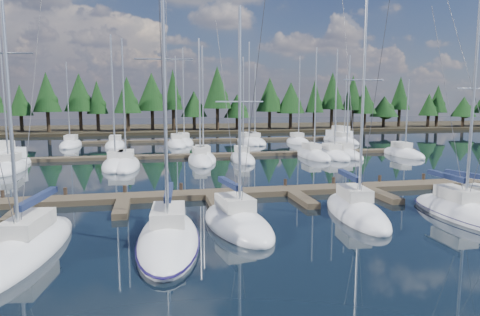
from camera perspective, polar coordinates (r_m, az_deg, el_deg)
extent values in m
plane|color=black|center=(43.75, 1.61, -1.41)|extent=(260.00, 260.00, 0.00)
cube|color=black|center=(102.71, -6.25, 3.94)|extent=(220.00, 30.00, 0.60)
cube|color=#4A3F2E|center=(32.36, 6.59, -4.34)|extent=(44.00, 2.00, 0.40)
cube|color=#4A3F2E|center=(28.92, -27.55, -6.62)|extent=(0.90, 4.00, 0.40)
cube|color=#4A3F2E|center=(27.89, -15.53, -6.53)|extent=(0.90, 4.00, 0.40)
cube|color=#4A3F2E|center=(28.13, -3.17, -6.13)|extent=(0.90, 4.00, 0.40)
cube|color=#4A3F2E|center=(29.61, 8.44, -5.50)|extent=(0.90, 4.00, 0.40)
cube|color=#4A3F2E|center=(32.15, 18.55, -4.77)|extent=(0.90, 4.00, 0.40)
cube|color=#4A3F2E|center=(35.54, 26.95, -4.05)|extent=(0.90, 4.00, 0.40)
cylinder|color=#33261C|center=(33.17, -29.07, -4.53)|extent=(0.26, 0.26, 0.90)
cylinder|color=#33261C|center=(32.21, -22.24, -4.47)|extent=(0.26, 0.26, 0.90)
cylinder|color=#33261C|center=(31.72, -15.10, -4.34)|extent=(0.26, 0.26, 0.90)
cylinder|color=#33261C|center=(31.74, -7.86, -4.14)|extent=(0.26, 0.26, 0.90)
cylinder|color=#33261C|center=(32.25, -0.74, -3.87)|extent=(0.26, 0.26, 0.90)
cylinder|color=#33261C|center=(33.24, 6.05, -3.57)|extent=(0.26, 0.26, 0.90)
cylinder|color=#33261C|center=(34.67, 12.37, -3.24)|extent=(0.26, 0.26, 0.90)
cylinder|color=#33261C|center=(36.48, 18.11, -2.90)|extent=(0.26, 0.26, 0.90)
cylinder|color=#33261C|center=(38.63, 23.26, -2.58)|extent=(0.26, 0.26, 0.90)
cylinder|color=#33261C|center=(41.05, 27.84, -2.27)|extent=(0.26, 0.26, 0.90)
cube|color=#4A3F2E|center=(53.40, -0.90, 0.46)|extent=(50.00, 1.80, 0.40)
cube|color=#4A3F2E|center=(73.02, -3.90, 2.39)|extent=(46.00, 1.80, 0.40)
ellipsoid|color=white|center=(21.84, -26.74, -11.19)|extent=(4.00, 10.30, 1.90)
cube|color=beige|center=(21.94, -26.40, -7.81)|extent=(1.85, 3.38, 0.70)
cylinder|color=silver|center=(20.35, -28.68, 10.17)|extent=(0.18, 0.18, 14.24)
cylinder|color=silver|center=(22.84, -25.33, -5.22)|extent=(0.79, 4.38, 0.12)
cube|color=#161F3E|center=(22.81, -25.35, -4.86)|extent=(0.99, 4.22, 0.30)
cylinder|color=silver|center=(20.40, -28.81, 12.16)|extent=(2.23, 0.41, 0.07)
cylinder|color=#3F3F44|center=(22.77, -25.76, 9.60)|extent=(0.84, 5.29, 14.55)
ellipsoid|color=white|center=(21.38, -9.51, -10.86)|extent=(3.65, 9.34, 1.90)
cube|color=beige|center=(21.47, -9.53, -7.43)|extent=(1.83, 3.04, 0.70)
cylinder|color=silver|center=(19.86, -10.07, 10.82)|extent=(0.17, 0.17, 14.08)
cylinder|color=silver|center=(22.36, -9.47, -4.85)|extent=(0.45, 4.01, 0.12)
cube|color=#161F3E|center=(22.32, -9.47, -4.47)|extent=(0.66, 3.85, 0.30)
cylinder|color=silver|center=(19.91, -10.12, 12.84)|extent=(2.61, 0.28, 0.07)
cylinder|color=#3F3F44|center=(17.89, -10.37, 10.69)|extent=(0.35, 3.94, 14.38)
cylinder|color=#3F3F44|center=(22.26, -9.76, 10.09)|extent=(0.43, 4.85, 14.39)
ellipsoid|color=#110A36|center=(21.36, -9.51, -10.68)|extent=(3.79, 9.71, 0.18)
ellipsoid|color=white|center=(23.59, -0.36, -8.97)|extent=(4.04, 7.88, 1.90)
cube|color=beige|center=(23.61, -0.69, -5.94)|extent=(1.96, 2.62, 0.70)
cylinder|color=silver|center=(22.25, -0.04, 6.16)|extent=(0.18, 0.18, 10.64)
cylinder|color=silver|center=(24.28, -1.42, -3.75)|extent=(0.63, 3.29, 0.12)
cube|color=#161F3E|center=(24.25, -1.42, -3.40)|extent=(0.83, 3.17, 0.30)
cylinder|color=silver|center=(22.25, -0.04, 7.53)|extent=(2.61, 0.47, 0.07)
cylinder|color=#3F3F44|center=(20.76, 1.55, 5.63)|extent=(0.53, 3.23, 10.95)
cylinder|color=#3F3F44|center=(24.13, -1.72, 5.92)|extent=(0.65, 3.97, 10.95)
ellipsoid|color=white|center=(26.80, 15.21, -7.20)|extent=(3.57, 8.52, 1.90)
cube|color=beige|center=(26.90, 15.00, -4.51)|extent=(1.73, 2.80, 0.70)
cylinder|color=silver|center=(25.56, 16.11, 8.53)|extent=(0.18, 0.18, 12.84)
cylinder|color=silver|center=(27.68, 14.36, -2.57)|extent=(0.56, 3.63, 0.12)
cube|color=#161F3E|center=(27.65, 14.37, -2.26)|extent=(0.77, 3.49, 0.30)
cylinder|color=silver|center=(25.58, 16.17, 9.97)|extent=(2.32, 0.35, 0.07)
cylinder|color=#3F3F44|center=(23.90, 17.64, 8.19)|extent=(0.46, 3.56, 13.15)
cylinder|color=#3F3F44|center=(27.61, 14.46, 8.19)|extent=(0.56, 4.38, 13.15)
ellipsoid|color=white|center=(28.88, 27.28, -6.73)|extent=(2.54, 8.10, 1.90)
cube|color=beige|center=(28.93, 26.93, -4.24)|extent=(1.38, 2.60, 0.70)
cylinder|color=silver|center=(27.77, 28.67, 6.90)|extent=(0.16, 0.16, 11.96)
cylinder|color=silver|center=(29.55, 25.85, -2.46)|extent=(0.15, 3.55, 0.12)
cube|color=#161F3E|center=(29.52, 25.87, -2.18)|extent=(0.38, 3.40, 0.30)
cylinder|color=silver|center=(27.78, 28.75, 8.13)|extent=(2.23, 0.09, 0.07)
cylinder|color=#3F3F44|center=(29.44, 25.96, 6.76)|extent=(0.07, 4.31, 12.27)
ellipsoid|color=#110A36|center=(28.86, 27.29, -6.59)|extent=(2.65, 8.42, 0.18)
cylinder|color=silver|center=(30.38, 28.80, -2.39)|extent=(1.36, 3.94, 0.12)
cube|color=#161F3E|center=(30.35, 28.82, -2.11)|extent=(1.52, 3.83, 0.30)
cylinder|color=#3F3F44|center=(30.22, 28.76, 7.49)|extent=(1.54, 4.74, 13.22)
ellipsoid|color=white|center=(47.91, -28.29, -1.36)|extent=(2.60, 7.67, 1.90)
cube|color=beige|center=(48.12, -28.25, 0.13)|extent=(1.43, 2.45, 0.70)
cylinder|color=silver|center=(47.07, -28.95, 6.76)|extent=(0.16, 0.16, 11.86)
ellipsoid|color=white|center=(46.13, -16.22, -1.05)|extent=(2.77, 8.23, 1.90)
cube|color=beige|center=(46.38, -16.24, 0.49)|extent=(1.52, 2.63, 0.70)
cylinder|color=silver|center=(45.22, -16.59, 7.72)|extent=(0.16, 0.16, 12.39)
ellipsoid|color=white|center=(46.16, -14.91, -1.00)|extent=(2.76, 9.63, 1.90)
cube|color=beige|center=(46.48, -14.93, 0.55)|extent=(1.52, 3.08, 0.70)
cylinder|color=silver|center=(45.18, -15.25, 7.56)|extent=(0.16, 0.16, 12.05)
ellipsoid|color=white|center=(49.70, -4.94, -0.17)|extent=(2.82, 7.59, 1.90)
cube|color=beige|center=(49.92, -5.01, 1.26)|extent=(1.55, 2.43, 0.70)
cylinder|color=silver|center=(48.86, -4.98, 7.73)|extent=(0.16, 0.16, 11.96)
ellipsoid|color=white|center=(48.05, -5.36, -0.44)|extent=(2.52, 8.61, 1.90)
cube|color=beige|center=(48.32, -5.43, 1.04)|extent=(1.38, 2.76, 0.70)
cylinder|color=silver|center=(47.15, -5.40, 8.06)|extent=(0.16, 0.16, 12.49)
ellipsoid|color=white|center=(49.10, 0.32, -0.23)|extent=(2.46, 7.41, 1.90)
cube|color=beige|center=(49.31, 0.23, 1.21)|extent=(1.35, 2.37, 0.70)
cylinder|color=silver|center=(48.28, 0.42, 7.02)|extent=(0.16, 0.16, 10.70)
ellipsoid|color=white|center=(53.04, 9.67, 0.25)|extent=(2.69, 9.24, 1.90)
cube|color=beige|center=(53.33, 9.51, 1.59)|extent=(1.48, 2.96, 0.70)
cylinder|color=silver|center=(52.18, 10.03, 7.72)|extent=(0.16, 0.16, 12.10)
ellipsoid|color=white|center=(53.09, 12.28, 0.19)|extent=(2.81, 7.59, 1.90)
cube|color=beige|center=(53.29, 12.15, 1.52)|extent=(1.55, 2.43, 0.70)
cylinder|color=silver|center=(52.31, 12.67, 7.54)|extent=(0.16, 0.16, 11.89)
ellipsoid|color=white|center=(54.67, 13.82, 0.35)|extent=(2.43, 8.59, 1.90)
cube|color=beige|center=(54.92, 13.67, 1.65)|extent=(1.34, 2.75, 0.70)
cylinder|color=silver|center=(53.86, 14.24, 7.16)|extent=(0.16, 0.16, 11.28)
ellipsoid|color=white|center=(57.65, 20.91, 0.44)|extent=(2.60, 8.28, 1.90)
cube|color=beige|center=(57.87, 20.75, 1.67)|extent=(1.43, 2.65, 0.70)
cylinder|color=silver|center=(56.93, 21.38, 5.50)|extent=(0.16, 0.16, 8.53)
ellipsoid|color=white|center=(69.84, -21.63, 1.58)|extent=(2.89, 9.32, 1.90)
cube|color=beige|center=(70.19, -21.61, 2.60)|extent=(1.59, 2.98, 0.70)
cylinder|color=silver|center=(69.05, -21.97, 7.02)|extent=(0.16, 0.16, 11.56)
ellipsoid|color=white|center=(66.92, -16.29, 1.57)|extent=(2.92, 8.72, 1.90)
cube|color=beige|center=(67.24, -16.30, 2.63)|extent=(1.61, 2.79, 0.70)
cylinder|color=silver|center=(66.15, -16.51, 6.66)|extent=(0.16, 0.16, 10.20)
ellipsoid|color=white|center=(67.08, -8.43, 1.81)|extent=(2.89, 10.39, 1.90)
cube|color=beige|center=(67.49, -8.47, 2.87)|extent=(1.59, 3.33, 0.70)
cylinder|color=silver|center=(66.22, -8.52, 7.91)|extent=(0.16, 0.16, 12.55)
ellipsoid|color=white|center=(69.35, -7.47, 2.02)|extent=(2.88, 9.68, 1.90)
cube|color=beige|center=(69.72, -7.52, 3.04)|extent=(1.58, 3.10, 0.70)
cylinder|color=silver|center=(68.54, -7.55, 8.54)|extent=(0.16, 0.16, 14.05)
ellipsoid|color=white|center=(69.98, 1.10, 2.13)|extent=(2.90, 11.18, 1.90)
cube|color=beige|center=(70.42, 1.00, 3.15)|extent=(1.59, 3.58, 0.70)
cylinder|color=silver|center=(69.13, 1.23, 9.04)|extent=(0.16, 0.16, 15.10)
ellipsoid|color=white|center=(70.09, 1.88, 2.14)|extent=(2.99, 10.67, 1.90)
cube|color=beige|center=(70.50, 1.79, 3.15)|extent=(1.64, 3.41, 0.70)
cylinder|color=silver|center=(69.25, 2.02, 7.62)|extent=(0.16, 0.16, 11.68)
ellipsoid|color=white|center=(70.27, 7.69, 2.09)|extent=(2.99, 7.40, 1.90)
cube|color=beige|center=(70.51, 7.61, 3.09)|extent=(1.64, 2.37, 0.70)
cylinder|color=silver|center=(69.59, 7.90, 8.05)|extent=(0.16, 0.16, 12.89)
ellipsoid|color=white|center=(72.93, 13.55, 2.15)|extent=(2.75, 10.30, 1.90)
cube|color=beige|center=(73.29, 13.40, 3.12)|extent=(1.51, 3.30, 0.70)
cylinder|color=silver|center=(72.15, 13.87, 6.73)|extent=(0.16, 0.16, 9.98)
ellipsoid|color=white|center=(51.13, -29.11, -0.95)|extent=(6.02, 9.38, 1.78)
cube|color=white|center=(50.99, -29.20, 0.37)|extent=(3.87, 5.37, 1.19)
cylinder|color=silver|center=(51.53, -28.70, 2.24)|extent=(0.10, 0.10, 1.58)
ellipsoid|color=white|center=(75.98, 13.05, 2.34)|extent=(4.98, 8.93, 1.70)
cube|color=white|center=(75.89, 13.08, 3.18)|extent=(3.29, 5.06, 1.13)
cube|color=beige|center=(75.50, 13.31, 3.87)|extent=(2.29, 3.28, 0.85)
cylinder|color=silver|center=(76.44, 12.70, 4.36)|extent=(0.10, 0.10, 1.51)
cylinder|color=black|center=(98.94, -27.10, 4.12)|extent=(0.70, 0.70, 3.25)
cone|color=black|center=(98.83, -27.27, 6.89)|extent=(4.75, 4.75, 6.32)
ellipsoid|color=black|center=(98.71, -26.94, 6.07)|extent=(2.85, 2.85, 2.85)
cylinder|color=black|center=(94.44, -24.19, 4.41)|extent=(0.70, 0.70, 4.06)
cone|color=black|center=(94.36, -24.40, 8.03)|extent=(5.38, 5.38, 7.89)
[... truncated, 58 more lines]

